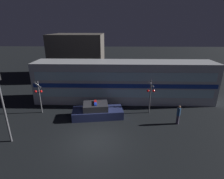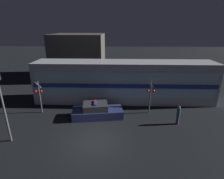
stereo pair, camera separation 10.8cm
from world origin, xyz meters
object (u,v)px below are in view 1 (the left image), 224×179
object	(u,v)px
police_car	(97,111)
crossing_signal_near	(150,94)
train	(124,82)
pedestrian	(178,115)
traffic_light_corner	(0,91)

from	to	relation	value
police_car	crossing_signal_near	distance (m)	4.90
police_car	crossing_signal_near	size ratio (longest dim) A/B	1.45
train	police_car	xyz separation A→B (m)	(-2.42, -3.78, -1.56)
crossing_signal_near	pedestrian	bearing A→B (deg)	-43.15
train	police_car	bearing A→B (deg)	-122.57
train	traffic_light_corner	distance (m)	11.01
police_car	train	bearing A→B (deg)	49.48
traffic_light_corner	train	bearing A→B (deg)	42.83
police_car	pedestrian	distance (m)	6.69
police_car	crossing_signal_near	bearing A→B (deg)	2.76
police_car	pedestrian	bearing A→B (deg)	-16.31
train	police_car	distance (m)	4.75
train	pedestrian	size ratio (longest dim) A/B	11.22
police_car	pedestrian	world-z (taller)	pedestrian
police_car	traffic_light_corner	bearing A→B (deg)	-154.94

